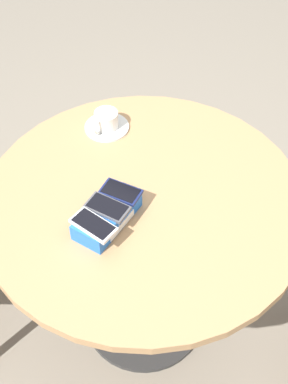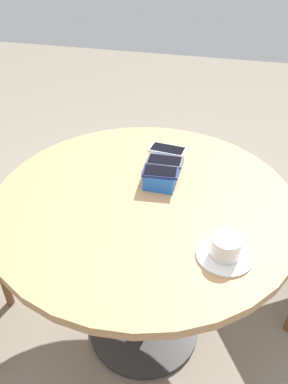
{
  "view_description": "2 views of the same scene",
  "coord_description": "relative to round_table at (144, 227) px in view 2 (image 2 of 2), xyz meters",
  "views": [
    {
      "loc": [
        -0.94,
        -0.57,
        1.96
      ],
      "look_at": [
        0.0,
        0.0,
        0.76
      ],
      "focal_mm": 50.0,
      "sensor_mm": 36.0,
      "label": 1
    },
    {
      "loc": [
        0.95,
        0.24,
        1.49
      ],
      "look_at": [
        0.0,
        0.0,
        0.76
      ],
      "focal_mm": 35.0,
      "sensor_mm": 36.0,
      "label": 2
    }
  ],
  "objects": [
    {
      "name": "coffee_cup",
      "position": [
        0.2,
        0.28,
        0.17
      ],
      "size": [
        0.11,
        0.08,
        0.06
      ],
      "color": "silver",
      "rests_on": "saucer"
    },
    {
      "name": "saucer",
      "position": [
        0.21,
        0.28,
        0.14
      ],
      "size": [
        0.15,
        0.15,
        0.01
      ],
      "primitive_type": "cylinder",
      "color": "silver",
      "rests_on": "round_table"
    },
    {
      "name": "phone_box",
      "position": [
        -0.14,
        0.04,
        0.16
      ],
      "size": [
        0.22,
        0.11,
        0.06
      ],
      "color": "blue",
      "rests_on": "round_table"
    },
    {
      "name": "phone_gray",
      "position": [
        -0.14,
        0.04,
        0.19
      ],
      "size": [
        0.07,
        0.13,
        0.01
      ],
      "color": "#515156",
      "rests_on": "phone_box"
    },
    {
      "name": "phone_white",
      "position": [
        -0.21,
        0.03,
        0.2
      ],
      "size": [
        0.08,
        0.14,
        0.01
      ],
      "color": "silver",
      "rests_on": "phone_box"
    },
    {
      "name": "ground_plane",
      "position": [
        0.0,
        0.0,
        -0.61
      ],
      "size": [
        8.0,
        8.0,
        0.0
      ],
      "primitive_type": "plane",
      "color": "gray"
    },
    {
      "name": "round_table",
      "position": [
        0.0,
        0.0,
        0.0
      ],
      "size": [
        1.01,
        1.01,
        0.74
      ],
      "color": "#2D2D2D",
      "rests_on": "ground_plane"
    },
    {
      "name": "phone_navy",
      "position": [
        -0.07,
        0.04,
        0.19
      ],
      "size": [
        0.08,
        0.12,
        0.01
      ],
      "color": "navy",
      "rests_on": "phone_box"
    }
  ]
}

